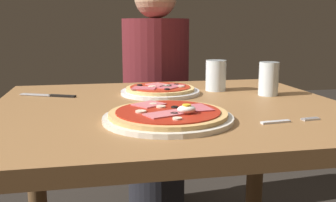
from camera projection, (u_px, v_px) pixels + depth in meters
dining_table at (171, 143)px, 1.13m from camera, size 1.02×0.90×0.72m
pizza_foreground at (168, 116)px, 0.92m from camera, size 0.32×0.32×0.05m
pizza_across_left at (160, 90)px, 1.28m from camera, size 0.26×0.26×0.03m
water_glass_near at (268, 81)px, 1.25m from camera, size 0.06×0.06×0.11m
water_glass_far at (216, 77)px, 1.34m from camera, size 0.07×0.07×0.11m
fork at (286, 121)px, 0.91m from camera, size 0.16×0.03×0.00m
knife at (52, 95)px, 1.24m from camera, size 0.18×0.10×0.01m
diner_person at (156, 105)px, 1.89m from camera, size 0.32×0.32×1.18m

